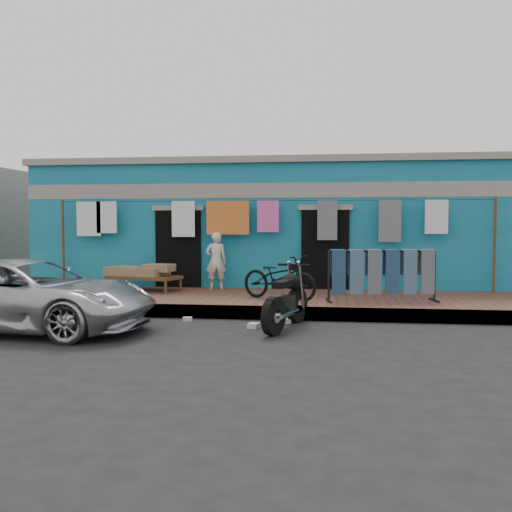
% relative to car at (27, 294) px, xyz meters
% --- Properties ---
extents(ground, '(80.00, 80.00, 0.00)m').
position_rel_car_xyz_m(ground, '(3.55, 0.04, -0.61)').
color(ground, black).
rests_on(ground, ground).
extents(sidewalk, '(28.00, 3.00, 0.25)m').
position_rel_car_xyz_m(sidewalk, '(3.55, 3.04, -0.48)').
color(sidewalk, brown).
rests_on(sidewalk, ground).
extents(curb, '(28.00, 0.10, 0.25)m').
position_rel_car_xyz_m(curb, '(3.55, 1.59, -0.48)').
color(curb, gray).
rests_on(curb, ground).
extents(building, '(12.20, 5.20, 3.36)m').
position_rel_car_xyz_m(building, '(3.55, 7.02, 1.08)').
color(building, '#136B88').
rests_on(building, ground).
extents(clothesline, '(10.06, 0.06, 2.10)m').
position_rel_car_xyz_m(clothesline, '(3.10, 4.29, 1.19)').
color(clothesline, brown).
rests_on(clothesline, sidewalk).
extents(car, '(4.46, 2.27, 1.22)m').
position_rel_car_xyz_m(car, '(0.00, 0.00, 0.00)').
color(car, '#B9B9BE').
rests_on(car, ground).
extents(seated_person, '(0.53, 0.41, 1.32)m').
position_rel_car_xyz_m(seated_person, '(2.34, 4.20, 0.30)').
color(seated_person, beige).
rests_on(seated_person, sidewalk).
extents(bicycle, '(1.77, 1.33, 1.09)m').
position_rel_car_xyz_m(bicycle, '(3.96, 2.53, 0.19)').
color(bicycle, black).
rests_on(bicycle, sidewalk).
extents(motorcycle, '(1.30, 1.90, 1.07)m').
position_rel_car_xyz_m(motorcycle, '(4.23, 0.74, -0.08)').
color(motorcycle, black).
rests_on(motorcycle, ground).
extents(charpoy, '(2.16, 1.72, 0.58)m').
position_rel_car_xyz_m(charpoy, '(0.78, 3.66, -0.07)').
color(charpoy, brown).
rests_on(charpoy, sidewalk).
extents(jeans_rack, '(2.33, 1.12, 1.05)m').
position_rel_car_xyz_m(jeans_rack, '(5.97, 2.53, 0.17)').
color(jeans_rack, black).
rests_on(jeans_rack, sidewalk).
extents(litter_a, '(0.18, 0.15, 0.07)m').
position_rel_car_xyz_m(litter_a, '(2.40, 1.24, -0.57)').
color(litter_a, silver).
rests_on(litter_a, ground).
extents(litter_b, '(0.21, 0.19, 0.08)m').
position_rel_car_xyz_m(litter_b, '(4.18, 1.21, -0.57)').
color(litter_b, silver).
rests_on(litter_b, ground).
extents(litter_c, '(0.21, 0.24, 0.08)m').
position_rel_car_xyz_m(litter_c, '(3.68, 0.71, -0.57)').
color(litter_c, silver).
rests_on(litter_c, ground).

